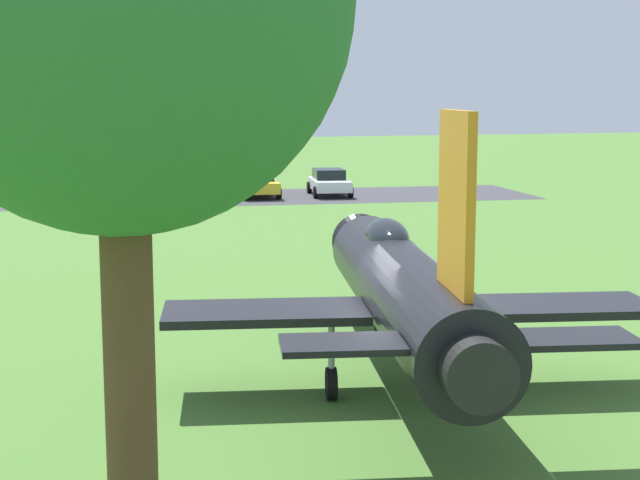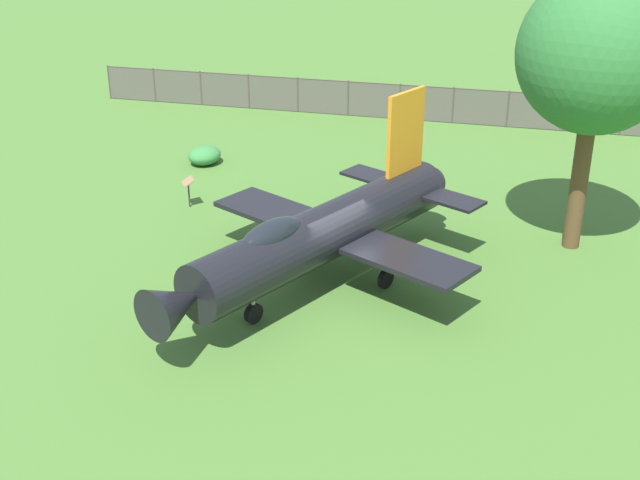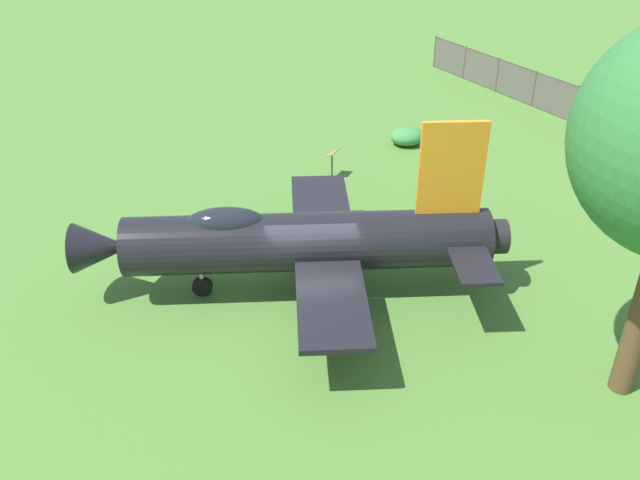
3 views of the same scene
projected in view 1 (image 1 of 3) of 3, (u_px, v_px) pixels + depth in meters
ground_plane at (405, 380)px, 18.89m from camera, size 200.00×200.00×0.00m
parking_strip at (227, 198)px, 51.54m from camera, size 10.95×33.32×0.00m
display_jet at (403, 286)px, 18.98m from camera, size 12.29×9.33×5.27m
shade_tree at (118, 1)px, 10.11m from camera, size 4.79×4.96×9.04m
parked_car_white at (329, 182)px, 52.58m from camera, size 4.26×2.55×1.41m
parked_car_yellow at (257, 183)px, 51.82m from camera, size 4.18×2.44×1.40m
parked_car_blue at (193, 184)px, 50.98m from camera, size 4.82×2.29×1.49m
parked_car_red at (115, 186)px, 50.23m from camera, size 4.44×2.29×1.40m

